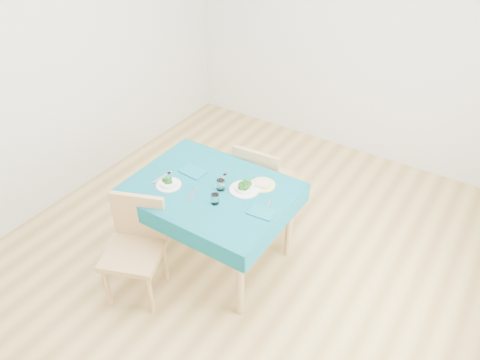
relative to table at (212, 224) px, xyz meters
The scene contains 16 objects.
room_shell 1.00m from the table, 29.30° to the left, with size 4.02×4.52×2.73m.
table is the anchor object (origin of this frame).
chair_near 0.73m from the table, 112.35° to the right, with size 0.43×0.47×1.08m, color tan.
chair_far 0.76m from the table, 83.36° to the left, with size 0.44×0.48×1.11m, color tan.
bowl_near 0.53m from the table, 152.54° to the right, with size 0.20×0.20×0.06m, color white, non-canonical shape.
bowl_far 0.50m from the table, 28.07° to the left, with size 0.24×0.24×0.07m, color white, non-canonical shape.
fork_near 0.57m from the table, 165.95° to the right, with size 0.03×0.19×0.00m, color silver.
knife_near 0.41m from the table, 114.76° to the right, with size 0.01×0.19×0.00m, color silver.
fork_far 0.40m from the table, 83.75° to the left, with size 0.03×0.19×0.00m, color silver.
knife_far 0.63m from the table, ahead, with size 0.01×0.19×0.00m, color silver.
napkin_near 0.47m from the table, 158.31° to the left, with size 0.21×0.15×0.01m, color #0D6171.
napkin_far 0.63m from the table, ahead, with size 0.20×0.14×0.01m, color #0D6171.
tumbler_center 0.43m from the table, 22.89° to the left, with size 0.07×0.07×0.09m, color white.
tumbler_side 0.46m from the table, 42.52° to the right, with size 0.06×0.06×0.08m, color white.
side_plate 0.57m from the table, 38.04° to the left, with size 0.21×0.21×0.01m, color #C3D668.
bread_slice 0.58m from the table, 38.04° to the left, with size 0.11×0.11×0.02m, color beige.
Camera 1 is at (1.61, -2.46, 3.01)m, focal length 35.00 mm.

